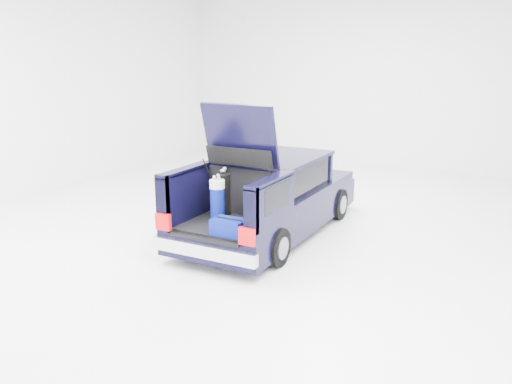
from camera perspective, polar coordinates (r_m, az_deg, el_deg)
The scene contains 6 objects.
ground at distance 10.04m, azimuth 1.34°, elevation -4.39°, with size 14.00×14.00×0.00m, color white.
car at distance 9.93m, azimuth 1.64°, elevation -0.53°, with size 1.87×4.65×2.47m.
red_suitcase at distance 8.55m, azimuth 0.62°, elevation -1.64°, with size 0.39×0.31×0.57m.
black_golf_bag at distance 8.83m, azimuth -3.42°, elevation -0.40°, with size 0.28×0.29×0.84m.
blue_golf_bag at distance 8.55m, azimuth -4.09°, elevation -1.01°, with size 0.31×0.31×0.81m.
blue_duffel at distance 8.10m, azimuth -2.85°, elevation -3.68°, with size 0.51×0.33×0.26m.
Camera 1 is at (4.24, -8.50, 3.23)m, focal length 38.00 mm.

